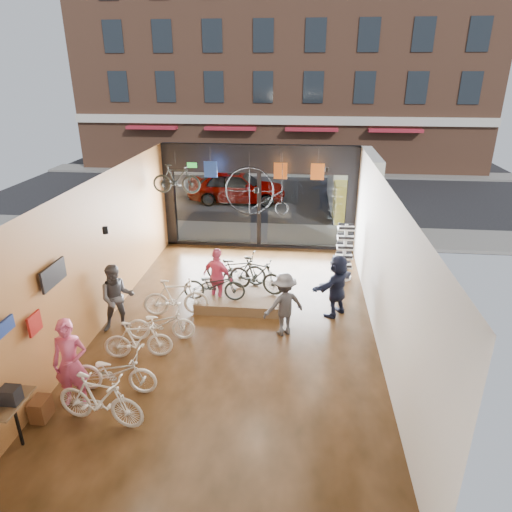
# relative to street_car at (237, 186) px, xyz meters

# --- Properties ---
(ground_plane) EXTENTS (7.00, 12.00, 0.04)m
(ground_plane) POSITION_rel_street_car_xyz_m (1.67, -12.00, -0.83)
(ground_plane) COLOR black
(ground_plane) RESTS_ON ground
(ceiling) EXTENTS (7.00, 12.00, 0.04)m
(ceiling) POSITION_rel_street_car_xyz_m (1.67, -12.00, 3.01)
(ceiling) COLOR black
(ceiling) RESTS_ON ground
(wall_left) EXTENTS (0.04, 12.00, 3.80)m
(wall_left) POSITION_rel_street_car_xyz_m (-1.85, -12.00, 1.09)
(wall_left) COLOR #B56E38
(wall_left) RESTS_ON ground
(wall_right) EXTENTS (0.04, 12.00, 3.80)m
(wall_right) POSITION_rel_street_car_xyz_m (5.19, -12.00, 1.09)
(wall_right) COLOR beige
(wall_right) RESTS_ON ground
(wall_back) EXTENTS (7.00, 0.04, 3.80)m
(wall_back) POSITION_rel_street_car_xyz_m (1.67, -18.02, 1.09)
(wall_back) COLOR beige
(wall_back) RESTS_ON ground
(storefront) EXTENTS (7.00, 0.26, 3.80)m
(storefront) POSITION_rel_street_car_xyz_m (1.67, -6.00, 1.09)
(storefront) COLOR black
(storefront) RESTS_ON ground
(exit_sign) EXTENTS (0.35, 0.06, 0.18)m
(exit_sign) POSITION_rel_street_car_xyz_m (-0.73, -6.12, 2.24)
(exit_sign) COLOR #198C26
(exit_sign) RESTS_ON storefront
(street_road) EXTENTS (30.00, 18.00, 0.02)m
(street_road) POSITION_rel_street_car_xyz_m (1.67, 3.00, -0.82)
(street_road) COLOR black
(street_road) RESTS_ON ground
(sidewalk_near) EXTENTS (30.00, 2.40, 0.12)m
(sidewalk_near) POSITION_rel_street_car_xyz_m (1.67, -4.80, -0.75)
(sidewalk_near) COLOR slate
(sidewalk_near) RESTS_ON ground
(sidewalk_far) EXTENTS (30.00, 2.00, 0.12)m
(sidewalk_far) POSITION_rel_street_car_xyz_m (1.67, 7.00, -0.75)
(sidewalk_far) COLOR slate
(sidewalk_far) RESTS_ON ground
(opposite_building) EXTENTS (26.00, 5.00, 14.00)m
(opposite_building) POSITION_rel_street_car_xyz_m (1.67, 9.50, 6.19)
(opposite_building) COLOR brown
(opposite_building) RESTS_ON ground
(street_car) EXTENTS (4.78, 1.92, 1.63)m
(street_car) POSITION_rel_street_car_xyz_m (0.00, 0.00, 0.00)
(street_car) COLOR gray
(street_car) RESTS_ON street_road
(box_truck) EXTENTS (2.15, 6.46, 2.54)m
(box_truck) POSITION_rel_street_car_xyz_m (5.65, -1.00, 0.46)
(box_truck) COLOR silver
(box_truck) RESTS_ON street_road
(floor_bike_1) EXTENTS (1.84, 0.77, 1.07)m
(floor_bike_1) POSITION_rel_street_car_xyz_m (-0.40, -15.59, -0.28)
(floor_bike_1) COLOR beige
(floor_bike_1) RESTS_ON ground_plane
(floor_bike_2) EXTENTS (1.77, 0.62, 0.93)m
(floor_bike_2) POSITION_rel_street_car_xyz_m (-0.49, -14.66, -0.35)
(floor_bike_2) COLOR beige
(floor_bike_2) RESTS_ON ground_plane
(floor_bike_3) EXTENTS (1.62, 0.72, 0.94)m
(floor_bike_3) POSITION_rel_street_car_xyz_m (-0.41, -13.45, -0.34)
(floor_bike_3) COLOR beige
(floor_bike_3) RESTS_ON ground_plane
(floor_bike_4) EXTENTS (1.73, 0.79, 0.88)m
(floor_bike_4) POSITION_rel_street_car_xyz_m (-0.13, -12.64, -0.37)
(floor_bike_4) COLOR beige
(floor_bike_4) RESTS_ON ground_plane
(floor_bike_5) EXTENTS (1.82, 0.81, 1.06)m
(floor_bike_5) POSITION_rel_street_car_xyz_m (-0.06, -11.43, -0.28)
(floor_bike_5) COLOR beige
(floor_bike_5) RESTS_ON ground_plane
(display_platform) EXTENTS (2.40, 1.80, 0.30)m
(display_platform) POSITION_rel_street_car_xyz_m (1.59, -10.50, -0.66)
(display_platform) COLOR #4C3B21
(display_platform) RESTS_ON ground_plane
(display_bike_left) EXTENTS (1.73, 0.66, 0.90)m
(display_bike_left) POSITION_rel_street_car_xyz_m (0.91, -11.01, -0.07)
(display_bike_left) COLOR black
(display_bike_left) RESTS_ON display_platform
(display_bike_mid) EXTENTS (1.77, 1.03, 1.03)m
(display_bike_mid) POSITION_rel_street_car_xyz_m (2.02, -10.39, -0.00)
(display_bike_mid) COLOR black
(display_bike_mid) RESTS_ON display_platform
(display_bike_right) EXTENTS (1.93, 0.95, 0.97)m
(display_bike_right) POSITION_rel_street_car_xyz_m (1.35, -9.87, -0.03)
(display_bike_right) COLOR black
(display_bike_right) RESTS_ON display_platform
(customer_0) EXTENTS (0.75, 0.55, 1.88)m
(customer_0) POSITION_rel_street_car_xyz_m (-1.14, -15.09, 0.13)
(customer_0) COLOR #CC4C72
(customer_0) RESTS_ON ground_plane
(customer_1) EXTENTS (1.07, 0.97, 1.79)m
(customer_1) POSITION_rel_street_car_xyz_m (-1.33, -12.28, 0.08)
(customer_1) COLOR #3F3F44
(customer_1) RESTS_ON ground_plane
(customer_2) EXTENTS (1.07, 0.82, 1.70)m
(customer_2) POSITION_rel_street_car_xyz_m (0.97, -10.72, 0.03)
(customer_2) COLOR #CC4C72
(customer_2) RESTS_ON ground_plane
(customer_3) EXTENTS (1.24, 1.07, 1.66)m
(customer_3) POSITION_rel_street_car_xyz_m (2.87, -12.08, 0.02)
(customer_3) COLOR #3F3F44
(customer_3) RESTS_ON ground_plane
(customer_5) EXTENTS (1.42, 1.59, 1.75)m
(customer_5) POSITION_rel_street_car_xyz_m (4.24, -10.95, 0.06)
(customer_5) COLOR #161C33
(customer_5) RESTS_ON ground_plane
(sunglasses_rack) EXTENTS (0.58, 0.50, 1.81)m
(sunglasses_rack) POSITION_rel_street_car_xyz_m (4.62, -8.59, 0.09)
(sunglasses_rack) COLOR white
(sunglasses_rack) RESTS_ON ground_plane
(wall_merch) EXTENTS (0.40, 2.40, 2.60)m
(wall_merch) POSITION_rel_street_car_xyz_m (-1.71, -15.50, 0.49)
(wall_merch) COLOR navy
(wall_merch) RESTS_ON wall_left
(penny_farthing) EXTENTS (2.01, 0.06, 1.60)m
(penny_farthing) POSITION_rel_street_car_xyz_m (1.85, -7.66, 1.69)
(penny_farthing) COLOR black
(penny_farthing) RESTS_ON ceiling
(hung_bike) EXTENTS (1.58, 0.45, 0.95)m
(hung_bike) POSITION_rel_street_car_xyz_m (-0.86, -7.80, 2.11)
(hung_bike) COLOR black
(hung_bike) RESTS_ON ceiling
(jersey_left) EXTENTS (0.45, 0.03, 0.55)m
(jersey_left) POSITION_rel_street_car_xyz_m (0.08, -6.80, 2.24)
(jersey_left) COLOR #1E3F99
(jersey_left) RESTS_ON ceiling
(jersey_mid) EXTENTS (0.45, 0.03, 0.55)m
(jersey_mid) POSITION_rel_street_car_xyz_m (2.47, -6.80, 2.24)
(jersey_mid) COLOR #CC5919
(jersey_mid) RESTS_ON ceiling
(jersey_right) EXTENTS (0.45, 0.03, 0.55)m
(jersey_right) POSITION_rel_street_car_xyz_m (3.71, -6.80, 2.24)
(jersey_right) COLOR #CC5919
(jersey_right) RESTS_ON ceiling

